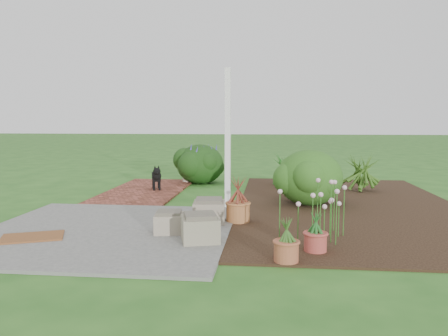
# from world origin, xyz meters

# --- Properties ---
(ground) EXTENTS (80.00, 80.00, 0.00)m
(ground) POSITION_xyz_m (0.00, 0.00, 0.00)
(ground) COLOR #285D1D
(ground) RESTS_ON ground
(concrete_patio) EXTENTS (3.50, 3.50, 0.04)m
(concrete_patio) POSITION_xyz_m (-1.25, -1.75, 0.02)
(concrete_patio) COLOR #5C5C5A
(concrete_patio) RESTS_ON ground
(brick_path) EXTENTS (1.60, 3.50, 0.04)m
(brick_path) POSITION_xyz_m (-1.70, 1.75, 0.02)
(brick_path) COLOR brown
(brick_path) RESTS_ON ground
(garden_bed) EXTENTS (4.00, 7.00, 0.03)m
(garden_bed) POSITION_xyz_m (2.50, 0.50, 0.01)
(garden_bed) COLOR black
(garden_bed) RESTS_ON ground
(veranda_post) EXTENTS (0.10, 0.10, 2.50)m
(veranda_post) POSITION_xyz_m (0.30, 0.10, 1.25)
(veranda_post) COLOR white
(veranda_post) RESTS_ON ground
(stone_trough_near) EXTENTS (0.44, 0.44, 0.26)m
(stone_trough_near) POSITION_xyz_m (-0.33, -1.82, 0.17)
(stone_trough_near) COLOR #77685C
(stone_trough_near) RESTS_ON concrete_patio
(stone_trough_mid) EXTENTS (0.57, 0.57, 0.31)m
(stone_trough_mid) POSITION_xyz_m (0.17, -2.20, 0.19)
(stone_trough_mid) COLOR gray
(stone_trough_mid) RESTS_ON concrete_patio
(stone_trough_far) EXTENTS (0.51, 0.51, 0.31)m
(stone_trough_far) POSITION_xyz_m (0.14, -1.15, 0.20)
(stone_trough_far) COLOR #766E59
(stone_trough_far) RESTS_ON concrete_patio
(coir_doormat) EXTENTS (0.91, 0.76, 0.02)m
(coir_doormat) POSITION_xyz_m (-2.07, -2.30, 0.05)
(coir_doormat) COLOR brown
(coir_doormat) RESTS_ON concrete_patio
(black_dog) EXTENTS (0.30, 0.58, 0.51)m
(black_dog) POSITION_xyz_m (-1.46, 1.78, 0.35)
(black_dog) COLOR black
(black_dog) RESTS_ON brick_path
(cream_ceramic_urn) EXTENTS (0.28, 0.28, 0.36)m
(cream_ceramic_urn) POSITION_xyz_m (-1.02, 3.16, 0.22)
(cream_ceramic_urn) COLOR beige
(cream_ceramic_urn) RESTS_ON brick_path
(evergreen_shrub) EXTENTS (1.25, 1.25, 1.04)m
(evergreen_shrub) POSITION_xyz_m (1.79, 0.56, 0.55)
(evergreen_shrub) COLOR #173E12
(evergreen_shrub) RESTS_ON garden_bed
(agapanthus_clump_back) EXTENTS (1.17, 1.17, 0.98)m
(agapanthus_clump_back) POSITION_xyz_m (3.06, 2.17, 0.52)
(agapanthus_clump_back) COLOR #1D3C13
(agapanthus_clump_back) RESTS_ON garden_bed
(agapanthus_clump_front) EXTENTS (1.33, 1.33, 0.90)m
(agapanthus_clump_front) POSITION_xyz_m (1.45, 2.96, 0.48)
(agapanthus_clump_front) COLOR #10440D
(agapanthus_clump_front) RESTS_ON garden_bed
(pink_flower_patch) EXTENTS (1.42, 1.42, 0.74)m
(pink_flower_patch) POSITION_xyz_m (1.63, -1.85, 0.40)
(pink_flower_patch) COLOR #113D0F
(pink_flower_patch) RESTS_ON garden_bed
(terracotta_pot_bronze) EXTENTS (0.37, 0.37, 0.30)m
(terracotta_pot_bronze) POSITION_xyz_m (0.57, -1.03, 0.18)
(terracotta_pot_bronze) COLOR #A36537
(terracotta_pot_bronze) RESTS_ON garden_bed
(terracotta_pot_small_left) EXTENTS (0.28, 0.28, 0.22)m
(terracotta_pot_small_left) POSITION_xyz_m (1.61, -2.45, 0.14)
(terracotta_pot_small_left) COLOR #A54138
(terracotta_pot_small_left) RESTS_ON garden_bed
(terracotta_pot_small_right) EXTENTS (0.35, 0.35, 0.23)m
(terracotta_pot_small_right) POSITION_xyz_m (1.25, -2.87, 0.15)
(terracotta_pot_small_right) COLOR #9D5235
(terracotta_pot_small_right) RESTS_ON garden_bed
(purple_flowering_bush) EXTENTS (1.21, 1.21, 1.01)m
(purple_flowering_bush) POSITION_xyz_m (-0.70, 3.18, 0.50)
(purple_flowering_bush) COLOR black
(purple_flowering_bush) RESTS_ON ground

